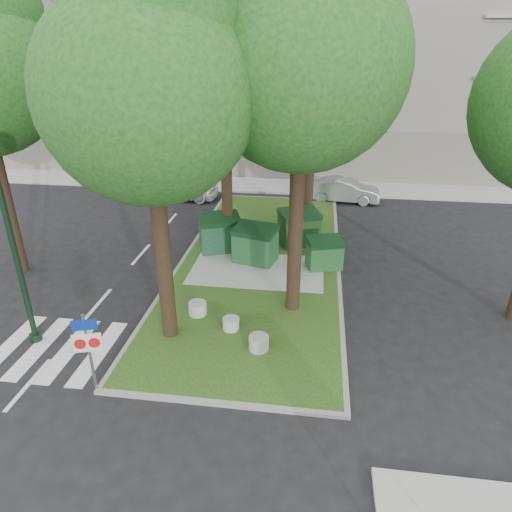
% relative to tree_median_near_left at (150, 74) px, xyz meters
% --- Properties ---
extents(ground, '(120.00, 120.00, 0.00)m').
position_rel_tree_median_near_left_xyz_m(ground, '(1.41, -2.56, -7.32)').
color(ground, black).
rests_on(ground, ground).
extents(median_island, '(6.00, 16.00, 0.12)m').
position_rel_tree_median_near_left_xyz_m(median_island, '(1.91, 5.44, -7.26)').
color(median_island, '#224212').
rests_on(median_island, ground).
extents(median_kerb, '(6.30, 16.30, 0.10)m').
position_rel_tree_median_near_left_xyz_m(median_kerb, '(1.91, 5.44, -7.27)').
color(median_kerb, gray).
rests_on(median_kerb, ground).
extents(building_sidewalk, '(42.00, 3.00, 0.12)m').
position_rel_tree_median_near_left_xyz_m(building_sidewalk, '(1.41, 15.94, -7.26)').
color(building_sidewalk, '#999993').
rests_on(building_sidewalk, ground).
extents(zebra_crossing, '(5.00, 3.00, 0.01)m').
position_rel_tree_median_near_left_xyz_m(zebra_crossing, '(-2.34, -1.06, -7.31)').
color(zebra_crossing, silver).
rests_on(zebra_crossing, ground).
extents(apartment_building, '(41.00, 12.00, 16.00)m').
position_rel_tree_median_near_left_xyz_m(apartment_building, '(1.41, 23.44, 0.68)').
color(apartment_building, tan).
rests_on(apartment_building, ground).
extents(tree_median_near_left, '(5.20, 5.20, 10.53)m').
position_rel_tree_median_near_left_xyz_m(tree_median_near_left, '(0.00, 0.00, 0.00)').
color(tree_median_near_left, black).
rests_on(tree_median_near_left, ground).
extents(tree_median_near_right, '(5.60, 5.60, 11.46)m').
position_rel_tree_median_near_left_xyz_m(tree_median_near_right, '(3.50, 2.00, 0.67)').
color(tree_median_near_right, black).
rests_on(tree_median_near_right, ground).
extents(tree_median_mid, '(4.80, 4.80, 9.99)m').
position_rel_tree_median_near_left_xyz_m(tree_median_mid, '(0.50, 6.50, -0.34)').
color(tree_median_mid, black).
rests_on(tree_median_mid, ground).
extents(tree_median_far, '(5.80, 5.80, 11.93)m').
position_rel_tree_median_near_left_xyz_m(tree_median_far, '(3.70, 9.50, 1.00)').
color(tree_median_far, black).
rests_on(tree_median_far, ground).
extents(dumpster_a, '(1.96, 1.67, 1.54)m').
position_rel_tree_median_near_left_xyz_m(dumpster_a, '(0.13, 6.11, -6.46)').
color(dumpster_a, '#103C20').
rests_on(dumpster_a, median_island).
extents(dumpster_b, '(1.85, 1.51, 1.50)m').
position_rel_tree_median_near_left_xyz_m(dumpster_b, '(1.73, 5.21, -6.48)').
color(dumpster_b, '#13431D').
rests_on(dumpster_b, median_island).
extents(dumpster_c, '(1.98, 1.74, 1.53)m').
position_rel_tree_median_near_left_xyz_m(dumpster_c, '(3.33, 7.18, -6.46)').
color(dumpster_c, black).
rests_on(dumpster_c, median_island).
extents(dumpster_d, '(1.52, 1.25, 1.22)m').
position_rel_tree_median_near_left_xyz_m(dumpster_d, '(4.41, 5.03, -6.61)').
color(dumpster_d, '#15461B').
rests_on(dumpster_d, median_island).
extents(bollard_left, '(0.57, 0.57, 0.41)m').
position_rel_tree_median_near_left_xyz_m(bollard_left, '(0.44, 1.12, -6.99)').
color(bollard_left, '#ABABA5').
rests_on(bollard_left, median_island).
extents(bollard_right, '(0.57, 0.57, 0.41)m').
position_rel_tree_median_near_left_xyz_m(bollard_right, '(2.61, -0.44, -6.99)').
color(bollard_right, '#9B9A96').
rests_on(bollard_right, median_island).
extents(bollard_mid, '(0.50, 0.50, 0.36)m').
position_rel_tree_median_near_left_xyz_m(bollard_mid, '(1.65, 0.44, -7.02)').
color(bollard_mid, '#A8A8A2').
rests_on(bollard_mid, median_island).
extents(litter_bin, '(0.39, 0.39, 0.68)m').
position_rel_tree_median_near_left_xyz_m(litter_bin, '(3.34, 9.72, -6.86)').
color(litter_bin, gold).
rests_on(litter_bin, median_island).
extents(street_lamp, '(0.50, 0.50, 6.29)m').
position_rel_tree_median_near_left_xyz_m(street_lamp, '(-3.97, -0.75, -3.36)').
color(street_lamp, black).
rests_on(street_lamp, ground).
extents(traffic_sign_pole, '(0.66, 0.23, 2.26)m').
position_rel_tree_median_near_left_xyz_m(traffic_sign_pole, '(-1.24, -2.56, -5.86)').
color(traffic_sign_pole, slate).
rests_on(traffic_sign_pole, ground).
extents(car_white, '(4.57, 1.92, 1.55)m').
position_rel_tree_median_near_left_xyz_m(car_white, '(-3.72, 12.94, -6.54)').
color(car_white, silver).
rests_on(car_white, ground).
extents(car_silver, '(3.96, 1.69, 1.27)m').
position_rel_tree_median_near_left_xyz_m(car_silver, '(5.47, 13.64, -6.68)').
color(car_silver, gray).
rests_on(car_silver, ground).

